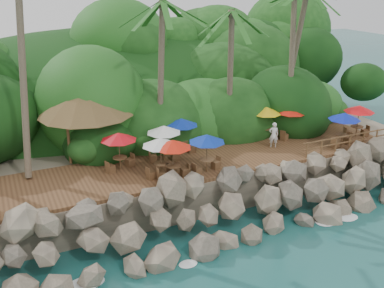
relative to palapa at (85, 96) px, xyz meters
name	(u,v)px	position (x,y,z in m)	size (l,w,h in m)	color
ground	(243,249)	(5.07, -10.09, -5.79)	(140.00, 140.00, 0.00)	#19514F
land_base	(139,131)	(5.07, 5.91, -4.74)	(32.00, 25.20, 2.10)	gray
jungle_hill	(114,117)	(5.07, 13.41, -5.79)	(44.80, 28.00, 15.40)	#143811
seawall	(224,210)	(5.07, -8.09, -4.64)	(29.00, 4.00, 2.30)	gray
terrace	(192,163)	(5.07, -4.09, -3.59)	(26.00, 5.00, 0.20)	brown
jungle_foliage	(143,147)	(5.07, 4.91, -5.79)	(44.00, 16.00, 12.00)	#143811
foam_line	(240,245)	(5.07, -9.79, -5.76)	(25.20, 0.80, 0.06)	white
palapa	(85,96)	(0.00, 0.00, 0.00)	(5.70, 5.70, 4.60)	brown
dining_clusters	(213,130)	(6.33, -4.26, -1.69)	(25.61, 5.21, 2.17)	brown
railing	(357,139)	(15.30, -6.44, -2.89)	(8.30, 0.10, 1.00)	brown
waiter	(274,135)	(10.70, -4.08, -2.68)	(0.59, 0.39, 1.63)	silver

